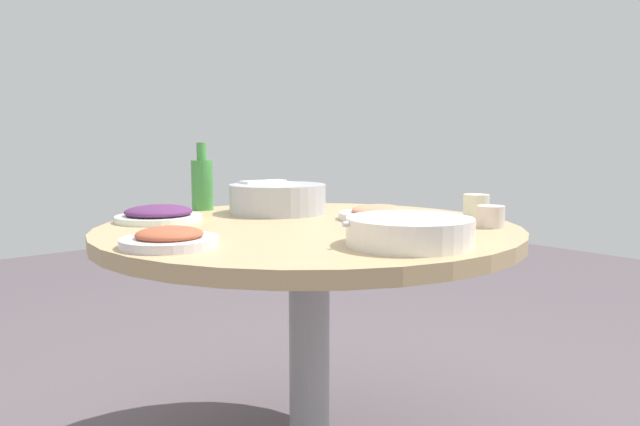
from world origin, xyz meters
TOP-DOWN VIEW (x-y plane):
  - round_dining_table at (0.00, 0.00)m, footprint 1.13×1.13m
  - rice_bowl at (0.09, 0.27)m, footprint 0.30×0.30m
  - soup_bowl at (-0.04, -0.39)m, footprint 0.28×0.27m
  - dish_stirfry at (-0.44, -0.06)m, footprint 0.21×0.21m
  - dish_shrimp at (0.22, -0.05)m, footprint 0.23×0.23m
  - dish_eggplant at (-0.28, 0.33)m, footprint 0.24×0.24m
  - green_bottle at (-0.04, 0.49)m, footprint 0.07×0.07m
  - tea_cup_near at (0.46, -0.22)m, footprint 0.07×0.07m
  - tea_cup_far at (0.33, -0.35)m, footprint 0.07×0.07m

SIDE VIEW (x-z plane):
  - round_dining_table at x=0.00m, z-range 0.26..0.98m
  - dish_stirfry at x=-0.44m, z-range 0.72..0.76m
  - dish_shrimp at x=0.22m, z-range 0.72..0.76m
  - dish_eggplant at x=-0.28m, z-range 0.72..0.77m
  - tea_cup_far at x=0.33m, z-range 0.72..0.78m
  - soup_bowl at x=-0.04m, z-range 0.72..0.78m
  - tea_cup_near at x=0.46m, z-range 0.72..0.79m
  - rice_bowl at x=0.09m, z-range 0.72..0.82m
  - green_bottle at x=-0.04m, z-range 0.70..0.92m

